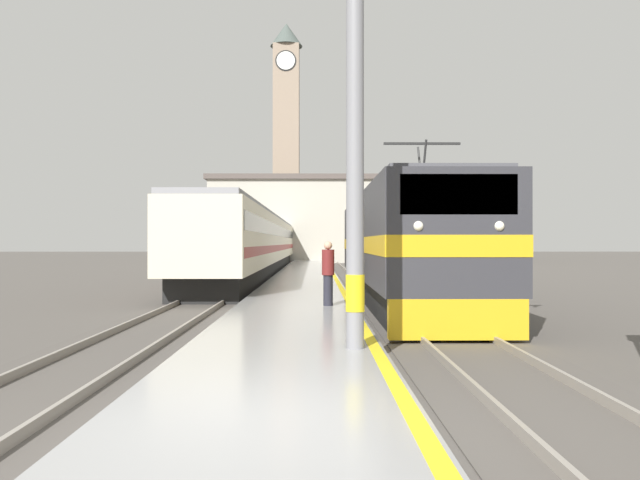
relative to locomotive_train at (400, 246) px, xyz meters
The scene contains 10 objects.
ground_plane 15.99m from the locomotive_train, 102.20° to the left, with size 200.00×200.00×0.00m, color #514C47.
platform 11.18m from the locomotive_train, 107.68° to the left, with size 3.31×140.00×0.30m.
rail_track_near 10.68m from the locomotive_train, 90.00° to the left, with size 2.84×140.00×0.16m.
rail_track_far 12.51m from the locomotive_train, 121.74° to the left, with size 2.84×140.00×0.16m.
locomotive_train is the anchor object (origin of this frame).
passenger_train 23.19m from the locomotive_train, 106.30° to the left, with size 2.92×47.70×3.71m.
catenary_mast 11.05m from the locomotive_train, 101.36° to the right, with size 2.48×0.31×8.56m.
person_on_platform 4.49m from the locomotive_train, 123.93° to the right, with size 0.34×0.34×1.75m.
clock_tower 53.96m from the locomotive_train, 96.81° to the left, with size 3.75×3.75×27.65m.
station_building 43.49m from the locomotive_train, 90.28° to the left, with size 26.85×8.11×8.67m.
Camera 1 is at (0.53, -6.18, 2.01)m, focal length 35.00 mm.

